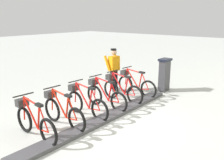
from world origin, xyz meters
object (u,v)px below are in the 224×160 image
bike_docked_0 (135,84)px  bike_docked_3 (85,102)px  bike_docked_2 (104,95)px  bike_docked_1 (121,89)px  bike_docked_4 (62,111)px  payment_kiosk (164,74)px  worker_near_rack (114,68)px  bike_docked_5 (34,121)px

bike_docked_0 → bike_docked_3: same height
bike_docked_2 → bike_docked_1: bearing=-90.0°
bike_docked_3 → bike_docked_4: same height
payment_kiosk → bike_docked_0: bearing=63.9°
bike_docked_1 → bike_docked_3: 1.71m
worker_near_rack → bike_docked_0: bearing=-175.3°
bike_docked_0 → bike_docked_5: size_ratio=1.00×
bike_docked_1 → bike_docked_4: 2.57m
payment_kiosk → bike_docked_2: bearing=78.8°
bike_docked_1 → worker_near_rack: (0.95, -0.78, 0.48)m
bike_docked_1 → bike_docked_4: bearing=90.0°
bike_docked_0 → bike_docked_5: (0.00, 4.28, 0.00)m
bike_docked_5 → bike_docked_4: bearing=-90.0°
bike_docked_0 → bike_docked_4: (0.00, 3.43, 0.00)m
bike_docked_3 → worker_near_rack: size_ratio=1.04×
bike_docked_4 → bike_docked_3: bearing=-90.0°
bike_docked_0 → bike_docked_3: size_ratio=1.00×
bike_docked_1 → worker_near_rack: size_ratio=1.04×
bike_docked_4 → bike_docked_5: size_ratio=1.00×
bike_docked_3 → payment_kiosk: bearing=-98.7°
bike_docked_2 → bike_docked_5: (0.00, 2.57, 0.00)m
bike_docked_0 → bike_docked_2: (0.00, 1.71, 0.00)m
payment_kiosk → bike_docked_0: size_ratio=0.74×
payment_kiosk → worker_near_rack: size_ratio=0.77×
bike_docked_4 → bike_docked_0: bearing=-90.0°
bike_docked_1 → worker_near_rack: bearing=-39.4°
bike_docked_0 → bike_docked_3: bearing=90.0°
bike_docked_0 → bike_docked_1: 0.86m
payment_kiosk → bike_docked_3: payment_kiosk is taller
bike_docked_1 → bike_docked_3: same height
bike_docked_0 → bike_docked_2: size_ratio=1.00×
bike_docked_4 → worker_near_rack: 3.51m
bike_docked_3 → bike_docked_0: bearing=-90.0°
bike_docked_5 → worker_near_rack: worker_near_rack is taller
bike_docked_1 → bike_docked_0: bearing=-90.0°
bike_docked_1 → bike_docked_5: size_ratio=1.00×
bike_docked_1 → bike_docked_4: (0.00, 2.57, 0.00)m
bike_docked_0 → bike_docked_5: 4.28m
payment_kiosk → bike_docked_0: 1.32m
worker_near_rack → payment_kiosk: bearing=-140.7°
bike_docked_2 → bike_docked_3: size_ratio=1.00×
bike_docked_1 → bike_docked_5: (0.00, 3.43, 0.00)m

